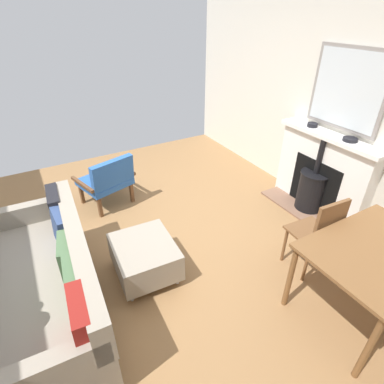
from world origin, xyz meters
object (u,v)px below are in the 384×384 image
at_px(mantel_bowl_far, 350,139).
at_px(armchair_accent, 108,179).
at_px(fireplace, 319,177).
at_px(ottoman, 145,256).
at_px(sofa, 51,282).
at_px(dining_chair_near_fireplace, 319,231).
at_px(dining_table, 378,258).
at_px(mantel_bowl_near, 312,125).

distance_m(mantel_bowl_far, armchair_accent, 3.05).
bearing_deg(mantel_bowl_far, fireplace, -84.76).
height_order(fireplace, mantel_bowl_far, mantel_bowl_far).
xyz_separation_m(mantel_bowl_far, ottoman, (2.51, -0.25, -0.85)).
distance_m(sofa, ottoman, 0.88).
distance_m(armchair_accent, dining_chair_near_fireplace, 2.69).
bearing_deg(dining_table, dining_chair_near_fireplace, -89.40).
bearing_deg(sofa, armchair_accent, -122.50).
height_order(sofa, dining_chair_near_fireplace, dining_chair_near_fireplace).
distance_m(mantel_bowl_far, ottoman, 2.66).
bearing_deg(mantel_bowl_near, mantel_bowl_far, 90.00).
height_order(mantel_bowl_near, mantel_bowl_far, mantel_bowl_near).
relative_size(armchair_accent, dining_table, 0.68).
relative_size(mantel_bowl_far, sofa, 0.08).
xyz_separation_m(dining_table, dining_chair_near_fireplace, (0.01, -0.56, -0.11)).
relative_size(mantel_bowl_near, dining_table, 0.11).
xyz_separation_m(mantel_bowl_far, armchair_accent, (2.45, -1.70, -0.68)).
relative_size(sofa, dining_chair_near_fireplace, 2.18).
bearing_deg(mantel_bowl_far, sofa, -3.95).
distance_m(mantel_bowl_near, sofa, 3.47).
relative_size(fireplace, mantel_bowl_far, 8.48).
height_order(armchair_accent, dining_chair_near_fireplace, dining_chair_near_fireplace).
distance_m(mantel_bowl_near, ottoman, 2.67).
xyz_separation_m(mantel_bowl_far, sofa, (3.38, -0.23, -0.73)).
height_order(mantel_bowl_far, dining_table, mantel_bowl_far).
xyz_separation_m(mantel_bowl_near, mantel_bowl_far, (0.00, 0.55, -0.01)).
bearing_deg(armchair_accent, dining_table, 117.40).
distance_m(mantel_bowl_far, dining_table, 1.56).
bearing_deg(fireplace, sofa, 0.35).
height_order(sofa, ottoman, sofa).
bearing_deg(armchair_accent, dining_chair_near_fireplace, 122.78).
bearing_deg(dining_chair_near_fireplace, ottoman, -28.22).
relative_size(sofa, armchair_accent, 2.47).
bearing_deg(dining_table, mantel_bowl_near, -120.38).
bearing_deg(dining_chair_near_fireplace, armchair_accent, -57.22).
distance_m(mantel_bowl_near, armchair_accent, 2.78).
height_order(sofa, armchair_accent, sofa).
height_order(mantel_bowl_near, dining_chair_near_fireplace, mantel_bowl_near).
xyz_separation_m(sofa, dining_table, (-2.39, 1.36, 0.29)).
height_order(fireplace, sofa, fireplace).
distance_m(sofa, dining_chair_near_fireplace, 2.52).
height_order(fireplace, armchair_accent, fireplace).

